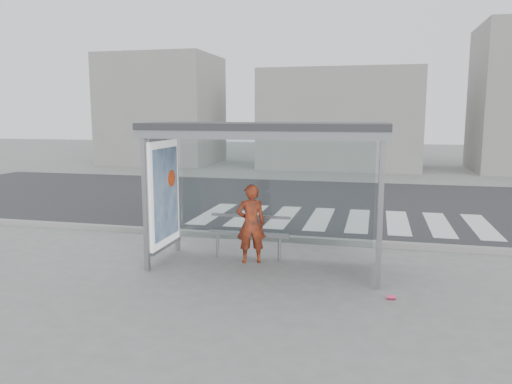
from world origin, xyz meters
TOP-DOWN VIEW (x-y plane):
  - ground at (0.00, 0.00)m, footprint 80.00×80.00m
  - road at (0.00, 7.00)m, footprint 30.00×10.00m
  - curb at (0.00, 1.95)m, footprint 30.00×0.18m
  - crosswalk at (1.00, 4.50)m, footprint 7.55×3.00m
  - bus_shelter at (-0.37, 0.06)m, footprint 4.25×1.65m
  - building_left at (-10.00, 18.00)m, footprint 6.00×5.00m
  - building_center at (0.00, 18.00)m, footprint 8.00×5.00m
  - person at (-0.33, 0.23)m, footprint 0.63×0.51m
  - bench at (-0.45, 0.50)m, footprint 1.59×0.31m
  - soda_can at (2.20, -1.13)m, footprint 0.13×0.07m

SIDE VIEW (x-z plane):
  - ground at x=0.00m, z-range 0.00..0.00m
  - crosswalk at x=1.00m, z-range 0.00..0.00m
  - road at x=0.00m, z-range 0.00..0.01m
  - soda_can at x=2.20m, z-range 0.00..0.07m
  - curb at x=0.00m, z-range 0.00..0.12m
  - bench at x=-0.45m, z-range 0.08..0.91m
  - person at x=-0.33m, z-range 0.00..1.49m
  - bus_shelter at x=-0.37m, z-range 0.67..3.29m
  - building_center at x=0.00m, z-range 0.00..5.00m
  - building_left at x=-10.00m, z-range 0.00..6.00m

